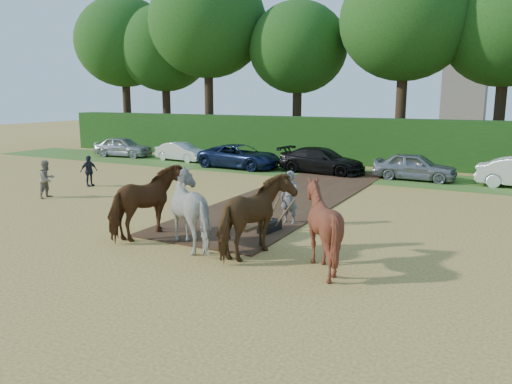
{
  "coord_description": "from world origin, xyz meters",
  "views": [
    {
      "loc": [
        9.99,
        -13.32,
        4.47
      ],
      "look_at": [
        2.77,
        0.65,
        1.4
      ],
      "focal_mm": 35.0,
      "sensor_mm": 36.0,
      "label": 1
    }
  ],
  "objects": [
    {
      "name": "ground",
      "position": [
        0.0,
        0.0,
        0.0
      ],
      "size": [
        120.0,
        120.0,
        0.0
      ],
      "primitive_type": "plane",
      "color": "gold",
      "rests_on": "ground"
    },
    {
      "name": "grass_verge",
      "position": [
        0.0,
        14.0,
        0.01
      ],
      "size": [
        50.0,
        5.0,
        0.03
      ],
      "primitive_type": "cube",
      "color": "#38601E",
      "rests_on": "ground"
    },
    {
      "name": "parked_cars",
      "position": [
        2.83,
        14.04,
        0.72
      ],
      "size": [
        40.75,
        3.62,
        1.48
      ],
      "color": "#A8ABAF",
      "rests_on": "ground"
    },
    {
      "name": "hedgerow",
      "position": [
        0.0,
        18.5,
        1.5
      ],
      "size": [
        46.0,
        1.6,
        3.0
      ],
      "primitive_type": "cube",
      "color": "#14380F",
      "rests_on": "ground"
    },
    {
      "name": "earth_strip",
      "position": [
        1.5,
        7.0,
        0.03
      ],
      "size": [
        4.5,
        17.0,
        0.05
      ],
      "primitive_type": "cube",
      "color": "#472D1C",
      "rests_on": "ground"
    },
    {
      "name": "spectator_far",
      "position": [
        -8.58,
        4.55,
        0.77
      ],
      "size": [
        0.58,
        0.96,
        1.53
      ],
      "primitive_type": "imported",
      "rotation": [
        0.0,
        0.0,
        1.32
      ],
      "color": "#23242F",
      "rests_on": "ground"
    },
    {
      "name": "spectator_near",
      "position": [
        -8.11,
        1.65,
        0.83
      ],
      "size": [
        0.7,
        0.86,
        1.66
      ],
      "primitive_type": "imported",
      "rotation": [
        0.0,
        0.0,
        1.66
      ],
      "color": "tan",
      "rests_on": "ground"
    },
    {
      "name": "treeline",
      "position": [
        -1.69,
        21.69,
        8.97
      ],
      "size": [
        48.7,
        10.6,
        14.21
      ],
      "color": "#382616",
      "rests_on": "ground"
    },
    {
      "name": "church",
      "position": [
        4.0,
        55.0,
        13.73
      ],
      "size": [
        5.2,
        5.2,
        27.0
      ],
      "color": "slate",
      "rests_on": "ground"
    },
    {
      "name": "plough_team",
      "position": [
        2.86,
        -1.25,
        1.13
      ],
      "size": [
        7.63,
        5.32,
        2.27
      ],
      "color": "#5A3516",
      "rests_on": "ground"
    }
  ]
}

